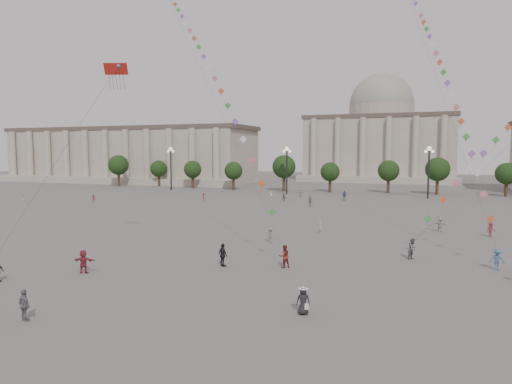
% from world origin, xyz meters
% --- Properties ---
extents(ground, '(360.00, 360.00, 0.00)m').
position_xyz_m(ground, '(0.00, 0.00, 0.00)').
color(ground, '#595654').
rests_on(ground, ground).
extents(hall_west, '(84.00, 26.22, 17.20)m').
position_xyz_m(hall_west, '(-75.00, 93.89, 8.43)').
color(hall_west, '#A39889').
rests_on(hall_west, ground).
extents(hall_central, '(48.30, 34.30, 35.50)m').
position_xyz_m(hall_central, '(0.00, 129.22, 14.23)').
color(hall_central, '#A39889').
rests_on(hall_central, ground).
extents(tree_row, '(137.12, 5.12, 8.00)m').
position_xyz_m(tree_row, '(0.00, 78.00, 5.39)').
color(tree_row, '#35231A').
rests_on(tree_row, ground).
extents(lamp_post_far_west, '(2.00, 0.90, 10.65)m').
position_xyz_m(lamp_post_far_west, '(-45.00, 70.00, 7.35)').
color(lamp_post_far_west, '#262628').
rests_on(lamp_post_far_west, ground).
extents(lamp_post_mid_west, '(2.00, 0.90, 10.65)m').
position_xyz_m(lamp_post_mid_west, '(-15.00, 70.00, 7.35)').
color(lamp_post_mid_west, '#262628').
rests_on(lamp_post_mid_west, ground).
extents(lamp_post_mid_east, '(2.00, 0.90, 10.65)m').
position_xyz_m(lamp_post_mid_east, '(15.00, 70.00, 7.35)').
color(lamp_post_mid_east, '#262628').
rests_on(lamp_post_mid_east, ground).
extents(person_crowd_0, '(1.22, 0.80, 1.92)m').
position_xyz_m(person_crowd_0, '(-0.45, 60.74, 0.96)').
color(person_crowd_0, '#384480').
rests_on(person_crowd_0, ground).
extents(person_crowd_1, '(0.98, 0.93, 1.60)m').
position_xyz_m(person_crowd_1, '(-55.52, 35.17, 0.80)').
color(person_crowd_1, silver).
rests_on(person_crowd_1, ground).
extents(person_crowd_2, '(1.12, 1.09, 1.54)m').
position_xyz_m(person_crowd_2, '(-43.92, 40.18, 0.77)').
color(person_crowd_2, maroon).
rests_on(person_crowd_2, ground).
extents(person_crowd_4, '(1.14, 1.60, 1.66)m').
position_xyz_m(person_crowd_4, '(-10.45, 64.91, 0.83)').
color(person_crowd_4, '#B9BAB5').
rests_on(person_crowd_4, ground).
extents(person_crowd_6, '(1.13, 0.75, 1.64)m').
position_xyz_m(person_crowd_6, '(-0.84, 16.01, 0.82)').
color(person_crowd_6, slate).
rests_on(person_crowd_6, ground).
extents(person_crowd_7, '(1.67, 1.16, 1.73)m').
position_xyz_m(person_crowd_7, '(16.14, 29.33, 0.87)').
color(person_crowd_7, '#BBBBB6').
rests_on(person_crowd_7, ground).
extents(person_crowd_8, '(1.23, 1.09, 1.65)m').
position_xyz_m(person_crowd_8, '(21.41, 27.85, 0.83)').
color(person_crowd_8, maroon).
rests_on(person_crowd_8, ground).
extents(person_crowd_10, '(0.42, 0.63, 1.73)m').
position_xyz_m(person_crowd_10, '(-14.38, 56.90, 0.86)').
color(person_crowd_10, silver).
rests_on(person_crowd_10, ground).
extents(person_crowd_12, '(1.38, 1.17, 1.49)m').
position_xyz_m(person_crowd_12, '(-11.10, 54.96, 0.75)').
color(person_crowd_12, slate).
rests_on(person_crowd_12, ground).
extents(person_crowd_13, '(0.67, 0.70, 1.61)m').
position_xyz_m(person_crowd_13, '(2.95, 23.16, 0.81)').
color(person_crowd_13, '#AEADA9').
rests_on(person_crowd_13, ground).
extents(person_crowd_16, '(1.14, 0.76, 1.81)m').
position_xyz_m(person_crowd_16, '(-4.54, 49.14, 0.90)').
color(person_crowd_16, slate).
rests_on(person_crowd_16, ground).
extents(person_crowd_17, '(1.04, 1.10, 1.50)m').
position_xyz_m(person_crowd_17, '(-26.11, 50.53, 0.75)').
color(person_crowd_17, maroon).
rests_on(person_crowd_17, ground).
extents(tourist_1, '(1.22, 1.00, 1.94)m').
position_xyz_m(tourist_1, '(-1.39, 5.15, 0.97)').
color(tourist_1, black).
rests_on(tourist_1, ground).
extents(tourist_2, '(1.81, 0.93, 1.86)m').
position_xyz_m(tourist_2, '(-10.85, -0.58, 0.93)').
color(tourist_2, maroon).
rests_on(tourist_2, ground).
extents(tourist_3, '(1.16, 0.75, 1.84)m').
position_xyz_m(tourist_3, '(-6.82, -10.00, 0.92)').
color(tourist_3, slate).
rests_on(tourist_3, ground).
extents(kite_flyer_0, '(1.18, 1.15, 1.91)m').
position_xyz_m(kite_flyer_0, '(3.53, 6.57, 0.96)').
color(kite_flyer_0, maroon).
rests_on(kite_flyer_0, ground).
extents(kite_flyer_1, '(1.17, 0.74, 1.73)m').
position_xyz_m(kite_flyer_1, '(19.94, 11.84, 0.86)').
color(kite_flyer_1, '#385E7F').
rests_on(kite_flyer_1, ground).
extents(kite_flyer_2, '(1.07, 1.15, 1.88)m').
position_xyz_m(kite_flyer_2, '(13.41, 13.44, 0.94)').
color(kite_flyer_2, '#5B5C60').
rests_on(kite_flyer_2, ground).
extents(hat_person, '(0.96, 0.81, 1.69)m').
position_xyz_m(hat_person, '(7.72, -3.47, 0.87)').
color(hat_person, black).
rests_on(hat_person, ground).
extents(dragon_kite, '(2.44, 9.15, 23.34)m').
position_xyz_m(dragon_kite, '(-13.07, 6.88, 16.40)').
color(dragon_kite, '#AE1C12').
rests_on(dragon_kite, ground).
extents(kite_train_west, '(37.02, 40.65, 70.13)m').
position_xyz_m(kite_train_west, '(-16.17, 28.52, 24.42)').
color(kite_train_west, '#3F3F3F').
rests_on(kite_train_west, ground).
extents(kite_train_mid, '(12.51, 48.66, 67.57)m').
position_xyz_m(kite_train_mid, '(13.67, 37.65, 25.67)').
color(kite_train_mid, '#3F3F3F').
rests_on(kite_train_mid, ground).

